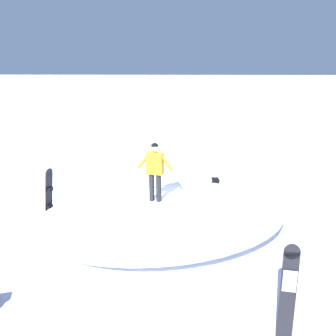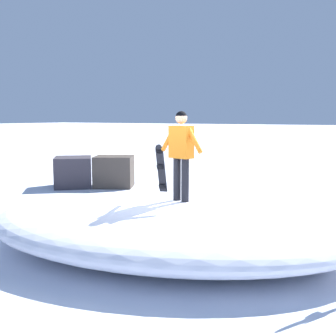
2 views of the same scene
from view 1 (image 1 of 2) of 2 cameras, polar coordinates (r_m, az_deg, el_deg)
ground at (r=9.32m, az=0.17°, el=-10.32°), size 240.00×240.00×0.00m
snow_mound at (r=8.83m, az=-0.82°, el=-8.60°), size 7.88×6.04×0.94m
snowboarder_standing at (r=8.22m, az=-2.43°, el=0.13°), size 0.98×0.31×1.63m
snowboard_primary_upright at (r=9.66m, az=-21.05°, el=-4.67°), size 0.36×0.36×1.73m
snowboard_secondary_upright at (r=6.00m, az=21.25°, el=-20.19°), size 0.31×0.32×1.71m
backpack_near at (r=11.73m, az=8.70°, el=-2.97°), size 0.32×0.63×0.44m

